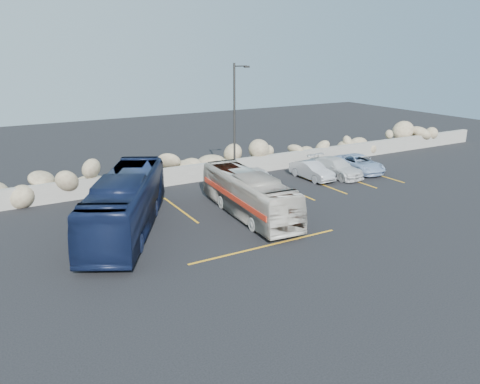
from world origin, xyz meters
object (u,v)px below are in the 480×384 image
tour_coach (126,203)px  vintage_bus (249,194)px  lamppost (235,123)px  car_c (336,167)px  car_b (312,171)px  car_a (259,178)px  car_d (359,163)px

tour_coach → vintage_bus: bearing=18.5°
lamppost → car_c: 8.51m
vintage_bus → lamppost: bearing=72.5°
car_b → car_c: (1.97, -0.23, 0.04)m
car_a → car_c: 6.29m
tour_coach → car_d: size_ratio=2.33×
car_d → vintage_bus: bearing=-156.2°
car_b → lamppost: bearing=168.5°
vintage_bus → tour_coach: bearing=174.6°
car_a → car_c: (6.28, -0.41, 0.03)m
car_b → vintage_bus: bearing=-152.7°
lamppost → car_b: bearing=-10.3°
lamppost → car_d: lamppost is taller
car_a → car_b: car_a is taller
car_a → car_d: (8.63, -0.28, -0.00)m
lamppost → tour_coach: 9.93m
car_b → car_c: bearing=-7.9°
vintage_bus → car_b: 8.79m
tour_coach → car_b: 14.56m
vintage_bus → tour_coach: tour_coach is taller
lamppost → car_a: (1.31, -0.85, -3.67)m
tour_coach → car_c: size_ratio=2.32×
tour_coach → lamppost: bearing=53.8°
tour_coach → car_c: 16.45m
vintage_bus → car_d: 12.72m
car_a → car_b: (4.31, -0.18, -0.01)m
vintage_bus → car_a: size_ratio=2.34×
lamppost → car_d: bearing=-6.5°
car_a → car_d: car_a is taller
car_a → vintage_bus: bearing=-127.2°
car_d → lamppost: bearing=178.6°
car_b → car_a: bearing=176.5°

